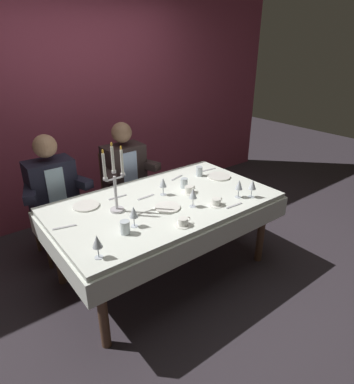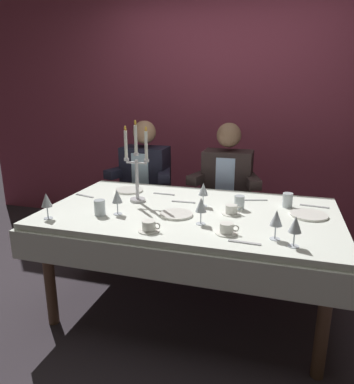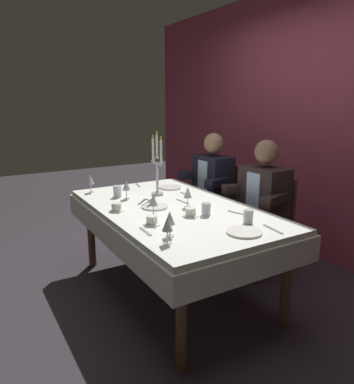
# 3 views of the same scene
# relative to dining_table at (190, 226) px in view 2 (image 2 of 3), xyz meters

# --- Properties ---
(ground_plane) EXTENTS (12.00, 12.00, 0.00)m
(ground_plane) POSITION_rel_dining_table_xyz_m (0.00, 0.00, -0.62)
(ground_plane) COLOR #332C33
(back_wall) EXTENTS (6.00, 0.12, 2.70)m
(back_wall) POSITION_rel_dining_table_xyz_m (0.00, 1.66, 0.73)
(back_wall) COLOR #91384F
(back_wall) RESTS_ON ground_plane
(dining_table) EXTENTS (1.94, 1.14, 0.74)m
(dining_table) POSITION_rel_dining_table_xyz_m (0.00, 0.00, 0.00)
(dining_table) COLOR white
(dining_table) RESTS_ON ground_plane
(candelabra) EXTENTS (0.19, 0.11, 0.57)m
(candelabra) POSITION_rel_dining_table_xyz_m (-0.41, 0.08, 0.35)
(candelabra) COLOR silver
(candelabra) RESTS_ON dining_table
(dinner_plate_0) EXTENTS (0.21, 0.21, 0.01)m
(dinner_plate_0) POSITION_rel_dining_table_xyz_m (-0.06, -0.13, 0.13)
(dinner_plate_0) COLOR white
(dinner_plate_0) RESTS_ON dining_table
(dinner_plate_1) EXTENTS (0.23, 0.23, 0.01)m
(dinner_plate_1) POSITION_rel_dining_table_xyz_m (0.75, 0.09, 0.13)
(dinner_plate_1) COLOR white
(dinner_plate_1) RESTS_ON dining_table
(dinner_plate_2) EXTENTS (0.22, 0.22, 0.01)m
(dinner_plate_2) POSITION_rel_dining_table_xyz_m (-0.58, 0.30, 0.13)
(dinner_plate_2) COLOR white
(dinner_plate_2) RESTS_ON dining_table
(wine_glass_0) EXTENTS (0.07, 0.07, 0.16)m
(wine_glass_0) POSITION_rel_dining_table_xyz_m (-0.80, -0.41, 0.24)
(wine_glass_0) COLOR silver
(wine_glass_0) RESTS_ON dining_table
(wine_glass_1) EXTENTS (0.07, 0.07, 0.16)m
(wine_glass_1) POSITION_rel_dining_table_xyz_m (-0.43, -0.22, 0.24)
(wine_glass_1) COLOR silver
(wine_glass_1) RESTS_ON dining_table
(wine_glass_2) EXTENTS (0.07, 0.07, 0.16)m
(wine_glass_2) POSITION_rel_dining_table_xyz_m (0.65, -0.42, 0.24)
(wine_glass_2) COLOR silver
(wine_glass_2) RESTS_ON dining_table
(wine_glass_3) EXTENTS (0.07, 0.07, 0.16)m
(wine_glass_3) POSITION_rel_dining_table_xyz_m (0.55, -0.35, 0.23)
(wine_glass_3) COLOR silver
(wine_glass_3) RESTS_ON dining_table
(wine_glass_4) EXTENTS (0.07, 0.07, 0.16)m
(wine_glass_4) POSITION_rel_dining_table_xyz_m (0.06, 0.10, 0.23)
(wine_glass_4) COLOR silver
(wine_glass_4) RESTS_ON dining_table
(wine_glass_5) EXTENTS (0.07, 0.07, 0.16)m
(wine_glass_5) POSITION_rel_dining_table_xyz_m (0.12, -0.24, 0.23)
(wine_glass_5) COLOR silver
(wine_glass_5) RESTS_ON dining_table
(water_tumbler_0) EXTENTS (0.07, 0.07, 0.10)m
(water_tumbler_0) POSITION_rel_dining_table_xyz_m (0.62, 0.24, 0.17)
(water_tumbler_0) COLOR silver
(water_tumbler_0) RESTS_ON dining_table
(water_tumbler_1) EXTENTS (0.07, 0.07, 0.10)m
(water_tumbler_1) POSITION_rel_dining_table_xyz_m (-0.53, -0.26, 0.17)
(water_tumbler_1) COLOR silver
(water_tumbler_1) RESTS_ON dining_table
(water_tumbler_2) EXTENTS (0.07, 0.07, 0.09)m
(water_tumbler_2) POSITION_rel_dining_table_xyz_m (0.31, 0.10, 0.16)
(water_tumbler_2) COLOR silver
(water_tumbler_2) RESTS_ON dining_table
(coffee_cup_0) EXTENTS (0.13, 0.12, 0.06)m
(coffee_cup_0) POSITION_rel_dining_table_xyz_m (-0.13, -0.43, 0.15)
(coffee_cup_0) COLOR white
(coffee_cup_0) RESTS_ON dining_table
(coffee_cup_1) EXTENTS (0.13, 0.12, 0.06)m
(coffee_cup_1) POSITION_rel_dining_table_xyz_m (0.27, -0.01, 0.15)
(coffee_cup_1) COLOR white
(coffee_cup_1) RESTS_ON dining_table
(coffee_cup_2) EXTENTS (0.13, 0.12, 0.06)m
(coffee_cup_2) POSITION_rel_dining_table_xyz_m (0.29, -0.34, 0.15)
(coffee_cup_2) COLOR white
(coffee_cup_2) RESTS_ON dining_table
(fork_0) EXTENTS (0.17, 0.06, 0.01)m
(fork_0) POSITION_rel_dining_table_xyz_m (-0.84, 0.08, 0.12)
(fork_0) COLOR #B7B7BC
(fork_0) RESTS_ON dining_table
(spoon_1) EXTENTS (0.17, 0.02, 0.01)m
(spoon_1) POSITION_rel_dining_table_xyz_m (-0.29, 0.30, 0.12)
(spoon_1) COLOR #B7B7BC
(spoon_1) RESTS_ON dining_table
(fork_2) EXTENTS (0.17, 0.03, 0.01)m
(fork_2) POSITION_rel_dining_table_xyz_m (0.40, -0.44, 0.12)
(fork_2) COLOR #B7B7BC
(fork_2) RESTS_ON dining_table
(fork_3) EXTENTS (0.17, 0.07, 0.01)m
(fork_3) POSITION_rel_dining_table_xyz_m (0.40, 0.33, 0.12)
(fork_3) COLOR #B7B7BC
(fork_3) RESTS_ON dining_table
(knife_4) EXTENTS (0.19, 0.04, 0.01)m
(knife_4) POSITION_rel_dining_table_xyz_m (0.80, 0.30, 0.12)
(knife_4) COLOR #B7B7BC
(knife_4) RESTS_ON dining_table
(fork_5) EXTENTS (0.17, 0.03, 0.01)m
(fork_5) POSITION_rel_dining_table_xyz_m (-0.09, 0.14, 0.12)
(fork_5) COLOR #B7B7BC
(fork_5) RESTS_ON dining_table
(seated_diner_0) EXTENTS (0.63, 0.48, 1.24)m
(seated_diner_0) POSITION_rel_dining_table_xyz_m (-0.66, 0.89, 0.11)
(seated_diner_0) COLOR brown
(seated_diner_0) RESTS_ON ground_plane
(seated_diner_1) EXTENTS (0.63, 0.48, 1.24)m
(seated_diner_1) POSITION_rel_dining_table_xyz_m (0.11, 0.89, 0.11)
(seated_diner_1) COLOR brown
(seated_diner_1) RESTS_ON ground_plane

